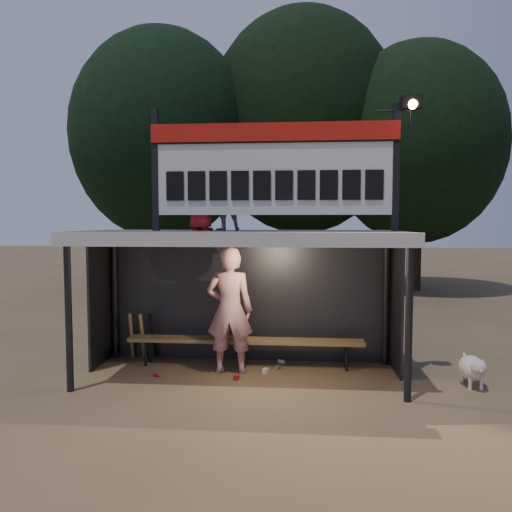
# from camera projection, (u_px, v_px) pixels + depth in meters

# --- Properties ---
(ground) EXTENTS (80.00, 80.00, 0.00)m
(ground) POSITION_uv_depth(u_px,v_px,m) (241.00, 376.00, 7.94)
(ground) COLOR brown
(ground) RESTS_ON ground
(player) EXTENTS (0.77, 0.52, 2.06)m
(player) POSITION_uv_depth(u_px,v_px,m) (230.00, 310.00, 8.10)
(player) COLOR silver
(player) RESTS_ON ground
(child_a) EXTENTS (0.62, 0.56, 1.03)m
(child_a) POSITION_uv_depth(u_px,v_px,m) (225.00, 198.00, 7.97)
(child_a) COLOR slate
(child_a) RESTS_ON dugout_shelter
(child_b) EXTENTS (0.61, 0.54, 1.04)m
(child_b) POSITION_uv_depth(u_px,v_px,m) (202.00, 198.00, 7.94)
(child_b) COLOR maroon
(child_b) RESTS_ON dugout_shelter
(dugout_shelter) EXTENTS (5.10, 2.08, 2.32)m
(dugout_shelter) POSITION_uv_depth(u_px,v_px,m) (243.00, 260.00, 8.06)
(dugout_shelter) COLOR #3C3C3F
(dugout_shelter) RESTS_ON ground
(scoreboard_assembly) EXTENTS (4.10, 0.27, 1.99)m
(scoreboard_assembly) POSITION_uv_depth(u_px,v_px,m) (277.00, 166.00, 7.65)
(scoreboard_assembly) COLOR black
(scoreboard_assembly) RESTS_ON dugout_shelter
(bench) EXTENTS (4.00, 0.35, 0.48)m
(bench) POSITION_uv_depth(u_px,v_px,m) (245.00, 341.00, 8.46)
(bench) COLOR olive
(bench) RESTS_ON ground
(tree_left) EXTENTS (6.46, 6.46, 9.27)m
(tree_left) POSITION_uv_depth(u_px,v_px,m) (163.00, 136.00, 17.85)
(tree_left) COLOR #2F1E15
(tree_left) RESTS_ON ground
(tree_mid) EXTENTS (7.22, 7.22, 10.36)m
(tree_mid) POSITION_uv_depth(u_px,v_px,m) (303.00, 123.00, 18.86)
(tree_mid) COLOR black
(tree_mid) RESTS_ON ground
(tree_right) EXTENTS (6.08, 6.08, 8.72)m
(tree_right) POSITION_uv_depth(u_px,v_px,m) (416.00, 144.00, 17.58)
(tree_right) COLOR black
(tree_right) RESTS_ON ground
(dog) EXTENTS (0.36, 0.81, 0.49)m
(dog) POSITION_uv_depth(u_px,v_px,m) (473.00, 368.00, 7.44)
(dog) COLOR beige
(dog) RESTS_ON ground
(bats) EXTENTS (0.48, 0.33, 0.84)m
(bats) POSITION_uv_depth(u_px,v_px,m) (142.00, 336.00, 8.89)
(bats) COLOR olive
(bats) RESTS_ON ground
(litter) EXTENTS (2.09, 1.07, 0.08)m
(litter) POSITION_uv_depth(u_px,v_px,m) (241.00, 370.00, 8.17)
(litter) COLOR #B01E1E
(litter) RESTS_ON ground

